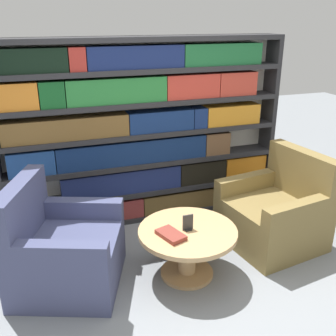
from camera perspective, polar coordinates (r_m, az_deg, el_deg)
ground_plane at (r=3.33m, az=4.19°, el=-17.91°), size 14.00×14.00×0.00m
bookshelf at (r=4.11m, az=-3.63°, el=5.12°), size 2.96×0.30×1.92m
armchair_left at (r=3.39m, az=-15.02°, el=-11.57°), size 1.05×1.06×0.90m
armchair_right at (r=3.97m, az=15.33°, el=-6.42°), size 0.93×0.94×0.90m
coffee_table at (r=3.37m, az=2.84°, el=-10.77°), size 0.83×0.83×0.44m
table_sign at (r=3.28m, az=2.89°, el=-8.06°), size 0.09×0.06×0.14m
stray_book at (r=3.19m, az=0.41°, el=-9.68°), size 0.22×0.28×0.04m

